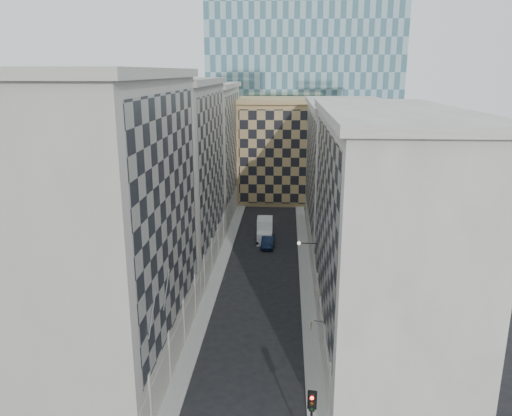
% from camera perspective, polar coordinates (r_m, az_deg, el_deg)
% --- Properties ---
extents(sidewalk_west, '(1.50, 100.00, 0.15)m').
position_cam_1_polar(sidewalk_west, '(60.55, -4.37, -7.43)').
color(sidewalk_west, gray).
rests_on(sidewalk_west, ground).
extents(sidewalk_east, '(1.50, 100.00, 0.15)m').
position_cam_1_polar(sidewalk_east, '(60.06, 5.69, -7.66)').
color(sidewalk_east, gray).
rests_on(sidewalk_east, ground).
extents(bldg_left_a, '(10.80, 22.80, 23.70)m').
position_cam_1_polar(bldg_left_a, '(40.47, -16.34, -2.01)').
color(bldg_left_a, '#A39F93').
rests_on(bldg_left_a, ground).
extents(bldg_left_b, '(10.80, 22.80, 22.70)m').
position_cam_1_polar(bldg_left_b, '(61.07, -9.45, 3.66)').
color(bldg_left_b, '#98968D').
rests_on(bldg_left_b, ground).
extents(bldg_left_c, '(10.80, 22.80, 21.70)m').
position_cam_1_polar(bldg_left_c, '(82.40, -6.06, 6.43)').
color(bldg_left_c, '#A39F93').
rests_on(bldg_left_c, ground).
extents(bldg_right_a, '(10.80, 26.80, 20.70)m').
position_cam_1_polar(bldg_right_a, '(43.13, 14.23, -2.88)').
color(bldg_right_a, '#A8A49A').
rests_on(bldg_right_a, ground).
extents(bldg_right_b, '(10.80, 28.80, 19.70)m').
position_cam_1_polar(bldg_right_b, '(69.11, 10.26, 3.73)').
color(bldg_right_b, '#A8A49A').
rests_on(bldg_right_b, ground).
extents(tan_block, '(16.80, 14.80, 18.80)m').
position_cam_1_polar(tan_block, '(94.22, 3.07, 6.75)').
color(tan_block, tan).
rests_on(tan_block, ground).
extents(church_tower, '(7.20, 7.20, 51.50)m').
position_cam_1_polar(church_tower, '(107.37, 2.18, 17.18)').
color(church_tower, '#2D2823').
rests_on(church_tower, ground).
extents(flagpoles_left, '(0.10, 6.33, 2.33)m').
position_cam_1_polar(flagpoles_left, '(35.95, -10.95, -10.43)').
color(flagpoles_left, gray).
rests_on(flagpoles_left, ground).
extents(bracket_lamp, '(1.98, 0.36, 0.36)m').
position_cam_1_polar(bracket_lamp, '(52.23, 5.13, -4.02)').
color(bracket_lamp, black).
rests_on(bracket_lamp, ground).
extents(traffic_light, '(0.58, 0.52, 4.63)m').
position_cam_1_polar(traffic_light, '(33.00, 6.38, -22.06)').
color(traffic_light, black).
rests_on(traffic_light, sidewalk_east).
extents(box_truck, '(2.35, 5.48, 2.98)m').
position_cam_1_polar(box_truck, '(71.80, 1.00, -2.65)').
color(box_truck, silver).
rests_on(box_truck, ground).
extents(dark_car, '(1.79, 4.83, 1.58)m').
position_cam_1_polar(dark_car, '(69.21, 1.36, -3.79)').
color(dark_car, black).
rests_on(dark_car, ground).
extents(shop_sign, '(1.23, 0.69, 0.79)m').
position_cam_1_polar(shop_sign, '(41.21, 6.34, -13.20)').
color(shop_sign, black).
rests_on(shop_sign, ground).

